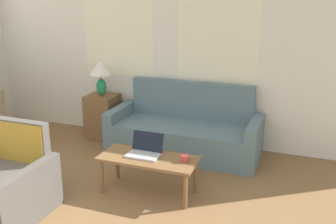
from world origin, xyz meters
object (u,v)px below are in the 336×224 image
armchair (1,188)px  table_lamp (101,72)px  laptop (145,150)px  cup_navy (185,158)px  couch (185,133)px  coffee_table (149,162)px

armchair → table_lamp: table_lamp is taller
armchair → table_lamp: size_ratio=1.74×
armchair → laptop: armchair is taller
cup_navy → laptop: bearing=177.4°
table_lamp → laptop: (1.24, -1.27, -0.53)m
couch → armchair: size_ratio=2.26×
coffee_table → laptop: size_ratio=2.99×
table_lamp → laptop: size_ratio=1.45×
armchair → coffee_table: armchair is taller
couch → laptop: (-0.08, -1.17, 0.20)m
table_lamp → armchair: bearing=-87.0°
armchair → coffee_table: bearing=36.3°
coffee_table → laptop: 0.13m
couch → table_lamp: 1.51m
laptop → cup_navy: 0.46m
laptop → armchair: bearing=-140.6°
armchair → coffee_table: size_ratio=0.84×
armchair → cup_navy: size_ratio=10.01×
coffee_table → laptop: (-0.06, 0.05, 0.10)m
couch → coffee_table: couch is taller
table_lamp → coffee_table: bearing=-45.4°
cup_navy → armchair: bearing=-150.3°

